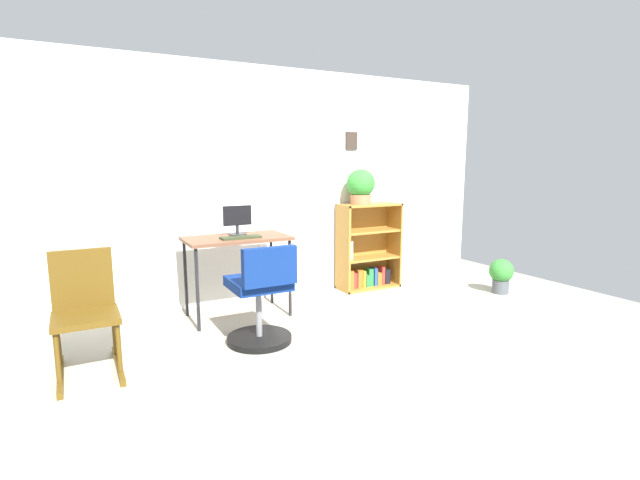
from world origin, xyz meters
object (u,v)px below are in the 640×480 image
object	(u,v)px
office_chair	(261,300)
keyboard	(241,237)
desk	(237,244)
potted_plant_floor	(501,274)
rocking_chair	(85,310)
bookshelf_low	(366,251)
potted_plant_on_shelf	(361,186)
monitor	(237,220)

from	to	relation	value
office_chair	keyboard	bearing A→B (deg)	84.19
desk	potted_plant_floor	bearing A→B (deg)	-12.60
rocking_chair	bookshelf_low	bearing A→B (deg)	17.35
keyboard	potted_plant_on_shelf	xyz separation A→B (m)	(1.51, 0.34, 0.41)
keyboard	rocking_chair	xyz separation A→B (m)	(-1.30, -0.52, -0.33)
desk	office_chair	world-z (taller)	office_chair
desk	office_chair	bearing A→B (deg)	-94.57
office_chair	bookshelf_low	size ratio (longest dim) A/B	0.84
desk	monitor	bearing A→B (deg)	66.28
rocking_chair	bookshelf_low	xyz separation A→B (m)	(2.93, 0.91, -0.01)
desk	bookshelf_low	distance (m)	1.68
office_chair	rocking_chair	bearing A→B (deg)	173.69
desk	potted_plant_floor	world-z (taller)	desk
office_chair	rocking_chair	world-z (taller)	rocking_chair
desk	office_chair	size ratio (longest dim) A/B	1.15
keyboard	rocking_chair	distance (m)	1.44
potted_plant_on_shelf	potted_plant_floor	distance (m)	1.83
keyboard	potted_plant_floor	distance (m)	2.90
bookshelf_low	monitor	bearing A→B (deg)	-173.08
keyboard	potted_plant_on_shelf	world-z (taller)	potted_plant_on_shelf
potted_plant_floor	rocking_chair	bearing A→B (deg)	179.90
desk	potted_plant_on_shelf	world-z (taller)	potted_plant_on_shelf
potted_plant_floor	potted_plant_on_shelf	bearing A→B (deg)	146.20
keyboard	monitor	bearing A→B (deg)	79.33
bookshelf_low	potted_plant_floor	bearing A→B (deg)	-38.20
rocking_chair	potted_plant_on_shelf	distance (m)	3.03
bookshelf_low	potted_plant_floor	xyz separation A→B (m)	(1.17, -0.92, -0.21)
rocking_chair	potted_plant_floor	xyz separation A→B (m)	(4.10, -0.01, -0.22)
desk	keyboard	bearing A→B (deg)	-86.76
keyboard	bookshelf_low	world-z (taller)	bookshelf_low
potted_plant_floor	desk	bearing A→B (deg)	167.40
potted_plant_floor	office_chair	bearing A→B (deg)	-177.41
keyboard	office_chair	xyz separation A→B (m)	(-0.07, -0.65, -0.41)
office_chair	bookshelf_low	bearing A→B (deg)	31.82
monitor	bookshelf_low	distance (m)	1.67
desk	bookshelf_low	xyz separation A→B (m)	(1.63, 0.29, -0.26)
bookshelf_low	keyboard	bearing A→B (deg)	-166.23
monitor	keyboard	distance (m)	0.25
monitor	rocking_chair	xyz separation A→B (m)	(-1.34, -0.72, -0.47)
monitor	bookshelf_low	xyz separation A→B (m)	(1.59, 0.19, -0.47)
monitor	office_chair	size ratio (longest dim) A/B	0.34
desk	rocking_chair	distance (m)	1.46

